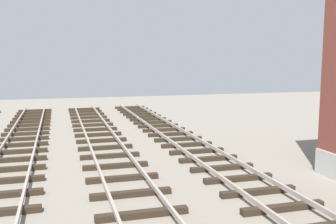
{
  "coord_description": "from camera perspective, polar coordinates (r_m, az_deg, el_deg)",
  "views": [
    {
      "loc": [
        -5.3,
        -0.71,
        4.15
      ],
      "look_at": [
        -1.17,
        13.81,
        2.1
      ],
      "focal_mm": 41.58,
      "sensor_mm": 36.0,
      "label": 1
    }
  ],
  "objects": []
}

